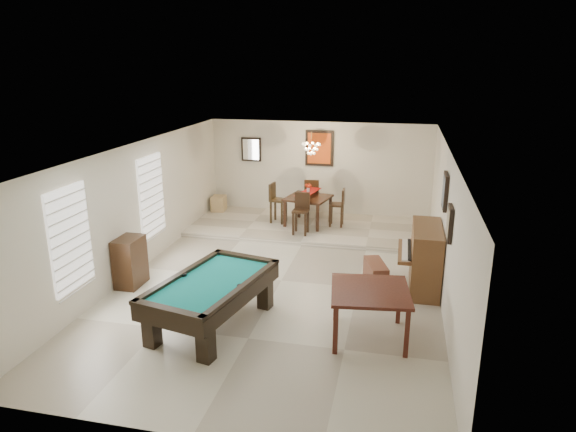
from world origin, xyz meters
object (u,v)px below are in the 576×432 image
at_px(dining_chair_west, 278,203).
at_px(corner_bench, 219,203).
at_px(dining_chair_east, 337,207).
at_px(piano_bench, 376,273).
at_px(dining_table, 308,208).
at_px(upright_piano, 418,257).
at_px(apothecary_chest, 130,262).
at_px(dining_chair_north, 312,197).
at_px(flower_vase, 308,188).
at_px(square_table, 369,314).
at_px(dining_chair_south, 301,214).
at_px(chandelier, 311,144).
at_px(pool_table, 212,303).

xyz_separation_m(dining_chair_west, corner_bench, (-1.89, 0.69, -0.31)).
bearing_deg(dining_chair_east, piano_bench, 19.28).
bearing_deg(dining_table, upright_piano, -49.11).
height_order(apothecary_chest, dining_chair_north, dining_chair_north).
xyz_separation_m(upright_piano, piano_bench, (-0.76, -0.03, -0.38)).
distance_m(dining_chair_north, dining_chair_west, 1.05).
distance_m(flower_vase, dining_chair_east, 0.87).
bearing_deg(square_table, dining_chair_south, 114.07).
xyz_separation_m(dining_chair_south, chandelier, (0.12, 0.66, 1.58)).
height_order(square_table, chandelier, chandelier).
height_order(pool_table, apothecary_chest, apothecary_chest).
relative_size(flower_vase, dining_chair_west, 0.22).
height_order(pool_table, piano_bench, pool_table).
xyz_separation_m(piano_bench, dining_chair_north, (-1.93, 3.83, 0.41)).
bearing_deg(upright_piano, dining_chair_west, 138.21).
xyz_separation_m(square_table, dining_chair_east, (-1.18, 5.16, 0.19)).
xyz_separation_m(flower_vase, chandelier, (0.09, -0.13, 1.12)).
relative_size(dining_chair_north, dining_chair_west, 1.01).
distance_m(flower_vase, corner_bench, 2.85).
xyz_separation_m(square_table, flower_vase, (-1.91, 5.13, 0.67)).
xyz_separation_m(dining_table, dining_chair_south, (-0.03, -0.79, 0.08)).
xyz_separation_m(dining_table, dining_chair_east, (0.73, 0.03, 0.06)).
bearing_deg(dining_chair_west, chandelier, -90.57).
height_order(pool_table, dining_chair_east, dining_chair_east).
height_order(dining_chair_south, dining_chair_east, dining_chair_south).
bearing_deg(flower_vase, dining_table, 0.00).
relative_size(piano_bench, flower_vase, 3.56).
bearing_deg(upright_piano, flower_vase, 130.89).
xyz_separation_m(flower_vase, dining_chair_south, (-0.03, -0.79, -0.46)).
distance_m(dining_chair_west, corner_bench, 2.03).
distance_m(piano_bench, apothecary_chest, 4.71).
relative_size(dining_chair_north, dining_chair_east, 1.08).
relative_size(flower_vase, dining_chair_south, 0.23).
xyz_separation_m(piano_bench, corner_bench, (-4.56, 3.78, 0.10)).
relative_size(apothecary_chest, chandelier, 1.59).
distance_m(pool_table, dining_table, 5.33).
xyz_separation_m(upright_piano, dining_chair_west, (-3.43, 3.07, 0.03)).
relative_size(pool_table, dining_chair_west, 2.27).
bearing_deg(apothecary_chest, chandelier, 55.46).
height_order(piano_bench, dining_chair_east, dining_chair_east).
distance_m(pool_table, upright_piano, 3.95).
relative_size(dining_chair_north, chandelier, 1.72).
height_order(apothecary_chest, dining_chair_east, dining_chair_east).
bearing_deg(dining_chair_north, upright_piano, 119.65).
distance_m(dining_table, corner_bench, 2.76).
height_order(dining_chair_south, chandelier, chandelier).
bearing_deg(chandelier, dining_chair_south, -100.18).
bearing_deg(dining_chair_south, flower_vase, 89.17).
relative_size(apothecary_chest, corner_bench, 2.11).
distance_m(flower_vase, dining_chair_south, 0.92).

